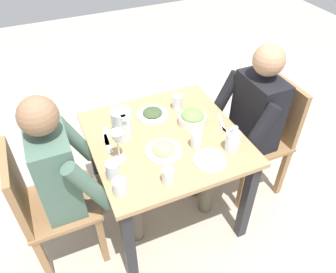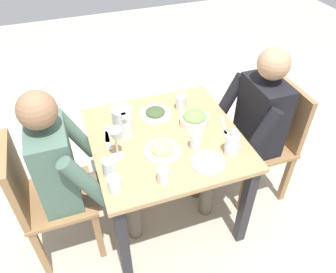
{
  "view_description": "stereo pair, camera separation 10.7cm",
  "coord_description": "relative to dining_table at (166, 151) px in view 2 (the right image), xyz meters",
  "views": [
    {
      "loc": [
        -1.37,
        0.58,
        1.99
      ],
      "look_at": [
        -0.03,
        -0.0,
        0.73
      ],
      "focal_mm": 35.4,
      "sensor_mm": 36.0,
      "label": 1
    },
    {
      "loc": [
        -1.41,
        0.48,
        1.99
      ],
      "look_at": [
        -0.03,
        -0.0,
        0.73
      ],
      "focal_mm": 35.4,
      "sensor_mm": 36.0,
      "label": 2
    }
  ],
  "objects": [
    {
      "name": "water_glass_near_right",
      "position": [
        0.23,
        -0.19,
        0.17
      ],
      "size": [
        0.07,
        0.07,
        0.1
      ],
      "primitive_type": "cylinder",
      "color": "silver",
      "rests_on": "dining_table"
    },
    {
      "name": "salad_bowl",
      "position": [
        0.05,
        -0.2,
        0.16
      ],
      "size": [
        0.17,
        0.17,
        0.09
      ],
      "color": "white",
      "rests_on": "dining_table"
    },
    {
      "name": "water_glass_far_right",
      "position": [
        -0.19,
        0.37,
        0.17
      ],
      "size": [
        0.07,
        0.07,
        0.1
      ],
      "primitive_type": "cylinder",
      "color": "silver",
      "rests_on": "dining_table"
    },
    {
      "name": "chair_near",
      "position": [
        -0.02,
        -0.76,
        -0.09
      ],
      "size": [
        0.4,
        0.4,
        0.88
      ],
      "color": "#997047",
      "rests_on": "ground_plane"
    },
    {
      "name": "water_glass_center",
      "position": [
        -0.33,
        0.13,
        0.16
      ],
      "size": [
        0.06,
        0.06,
        0.09
      ],
      "primitive_type": "cylinder",
      "color": "silver",
      "rests_on": "dining_table"
    },
    {
      "name": "water_pitcher",
      "position": [
        0.1,
        0.23,
        0.21
      ],
      "size": [
        0.16,
        0.12,
        0.19
      ],
      "color": "silver",
      "rests_on": "dining_table"
    },
    {
      "name": "fork_far",
      "position": [
        0.07,
        0.34,
        0.12
      ],
      "size": [
        0.17,
        0.03,
        0.01
      ],
      "primitive_type": "cube",
      "rotation": [
        0.0,
        0.0,
        -0.05
      ],
      "color": "silver",
      "rests_on": "dining_table"
    },
    {
      "name": "oil_carafe",
      "position": [
        -0.25,
        -0.3,
        0.18
      ],
      "size": [
        0.08,
        0.08,
        0.16
      ],
      "color": "silver",
      "rests_on": "dining_table"
    },
    {
      "name": "fork_near",
      "position": [
        0.14,
        0.32,
        0.12
      ],
      "size": [
        0.17,
        0.06,
        0.01
      ],
      "primitive_type": "cube",
      "rotation": [
        0.0,
        0.0,
        -0.18
      ],
      "color": "silver",
      "rests_on": "dining_table"
    },
    {
      "name": "water_glass_near_left",
      "position": [
        -0.15,
        -0.13,
        0.17
      ],
      "size": [
        0.06,
        0.06,
        0.1
      ],
      "primitive_type": "cylinder",
      "color": "silver",
      "rests_on": "dining_table"
    },
    {
      "name": "diner_far",
      "position": [
        -0.04,
        0.55,
        0.06
      ],
      "size": [
        0.48,
        0.53,
        1.17
      ],
      "color": "#4C6B5B",
      "rests_on": "ground_plane"
    },
    {
      "name": "knife_far",
      "position": [
        -0.15,
        -0.36,
        0.12
      ],
      "size": [
        0.19,
        0.04,
        0.01
      ],
      "primitive_type": "cube",
      "rotation": [
        0.0,
        0.0,
        0.14
      ],
      "color": "silver",
      "rests_on": "dining_table"
    },
    {
      "name": "salt_shaker",
      "position": [
        -0.2,
        -0.36,
        0.15
      ],
      "size": [
        0.03,
        0.03,
        0.05
      ],
      "color": "white",
      "rests_on": "dining_table"
    },
    {
      "name": "ground_plane",
      "position": [
        0.0,
        0.0,
        -0.59
      ],
      "size": [
        8.0,
        8.0,
        0.0
      ],
      "primitive_type": "plane",
      "color": "#B7AD99"
    },
    {
      "name": "diner_near",
      "position": [
        -0.02,
        -0.55,
        0.06
      ],
      "size": [
        0.48,
        0.53,
        1.17
      ],
      "color": "black",
      "rests_on": "ground_plane"
    },
    {
      "name": "knife_near",
      "position": [
        -0.03,
        -0.37,
        0.12
      ],
      "size": [
        0.18,
        0.07,
        0.01
      ],
      "primitive_type": "cube",
      "rotation": [
        0.0,
        0.0,
        -0.31
      ],
      "color": "silver",
      "rests_on": "dining_table"
    },
    {
      "name": "chair_far",
      "position": [
        -0.04,
        0.76,
        -0.09
      ],
      "size": [
        0.4,
        0.4,
        0.88
      ],
      "color": "#997047",
      "rests_on": "ground_plane"
    },
    {
      "name": "plate_dolmas",
      "position": [
        0.22,
        -0.01,
        0.13
      ],
      "size": [
        0.2,
        0.2,
        0.04
      ],
      "color": "white",
      "rests_on": "dining_table"
    },
    {
      "name": "plate_fries",
      "position": [
        -0.12,
        0.06,
        0.14
      ],
      "size": [
        0.21,
        0.21,
        0.06
      ],
      "color": "white",
      "rests_on": "dining_table"
    },
    {
      "name": "dining_table",
      "position": [
        0.0,
        0.0,
        0.0
      ],
      "size": [
        0.88,
        0.88,
        0.7
      ],
      "color": "tan",
      "rests_on": "ground_plane"
    },
    {
      "name": "plate_yoghurt",
      "position": [
        -0.29,
        -0.14,
        0.13
      ],
      "size": [
        0.18,
        0.18,
        0.04
      ],
      "color": "white",
      "rests_on": "dining_table"
    },
    {
      "name": "wine_glass",
      "position": [
        -0.08,
        0.31,
        0.26
      ],
      "size": [
        0.08,
        0.08,
        0.2
      ],
      "color": "silver",
      "rests_on": "dining_table"
    },
    {
      "name": "water_glass_by_pitcher",
      "position": [
        -0.31,
        0.37,
        0.16
      ],
      "size": [
        0.07,
        0.07,
        0.09
      ],
      "primitive_type": "cylinder",
      "color": "silver",
      "rests_on": "dining_table"
    }
  ]
}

